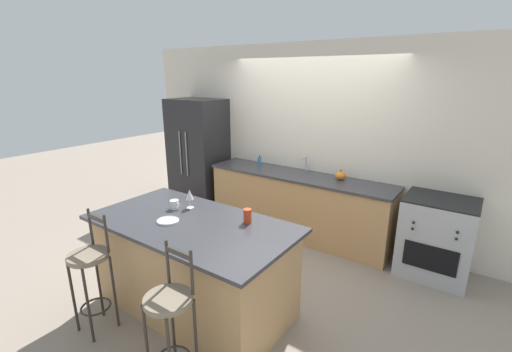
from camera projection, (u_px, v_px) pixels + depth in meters
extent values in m
plane|color=gray|center=(284.00, 242.00, 4.80)|extent=(18.00, 18.00, 0.00)
cube|color=beige|center=(310.00, 140.00, 4.95)|extent=(6.00, 0.07, 2.70)
cube|color=tan|center=(298.00, 205.00, 4.96)|extent=(2.67, 0.62, 0.88)
cube|color=#38383D|center=(299.00, 175.00, 4.83)|extent=(2.71, 0.65, 0.03)
cube|color=black|center=(299.00, 175.00, 4.83)|extent=(0.56, 0.34, 0.01)
cylinder|color=#ADAFB5|center=(306.00, 164.00, 4.96)|extent=(0.02, 0.02, 0.22)
cylinder|color=#ADAFB5|center=(304.00, 158.00, 4.89)|extent=(0.02, 0.12, 0.02)
cube|color=tan|center=(194.00, 267.00, 3.36)|extent=(1.89, 0.94, 0.90)
cube|color=#38383D|center=(191.00, 223.00, 3.22)|extent=(2.01, 1.06, 0.03)
cube|color=#232326|center=(199.00, 155.00, 5.83)|extent=(0.90, 0.67, 1.88)
cylinder|color=#939399|center=(180.00, 153.00, 5.57)|extent=(0.02, 0.02, 0.72)
cylinder|color=#939399|center=(187.00, 154.00, 5.49)|extent=(0.02, 0.02, 0.72)
cube|color=#ADAFB5|center=(436.00, 238.00, 3.94)|extent=(0.75, 0.64, 0.92)
cube|color=black|center=(430.00, 258.00, 3.71)|extent=(0.54, 0.01, 0.29)
cube|color=black|center=(442.00, 200.00, 3.80)|extent=(0.75, 0.64, 0.02)
cylinder|color=black|center=(413.00, 223.00, 3.72)|extent=(0.03, 0.02, 0.03)
cylinder|color=black|center=(458.00, 233.00, 3.49)|extent=(0.03, 0.02, 0.03)
cylinder|color=black|center=(413.00, 229.00, 3.74)|extent=(0.03, 0.02, 0.03)
cylinder|color=black|center=(456.00, 239.00, 3.51)|extent=(0.03, 0.02, 0.03)
cylinder|color=#332D28|center=(73.00, 296.00, 3.06)|extent=(0.02, 0.02, 0.73)
cylinder|color=#332D28|center=(88.00, 307.00, 2.92)|extent=(0.02, 0.02, 0.73)
cylinder|color=#332D28|center=(99.00, 283.00, 3.25)|extent=(0.02, 0.02, 0.73)
cylinder|color=#332D28|center=(114.00, 292.00, 3.11)|extent=(0.02, 0.02, 0.73)
torus|color=#332D28|center=(96.00, 307.00, 3.12)|extent=(0.27, 0.27, 0.02)
cylinder|color=#7F705B|center=(88.00, 256.00, 2.98)|extent=(0.34, 0.34, 0.04)
cylinder|color=#332D28|center=(90.00, 227.00, 3.08)|extent=(0.02, 0.02, 0.35)
cylinder|color=#332D28|center=(106.00, 234.00, 2.95)|extent=(0.02, 0.02, 0.35)
cube|color=#332D28|center=(96.00, 218.00, 2.98)|extent=(0.25, 0.02, 0.04)
cylinder|color=#332D28|center=(147.00, 348.00, 2.48)|extent=(0.02, 0.02, 0.73)
cylinder|color=#332D28|center=(173.00, 328.00, 2.68)|extent=(0.02, 0.02, 0.73)
cylinder|color=#332D28|center=(196.00, 342.00, 2.54)|extent=(0.02, 0.02, 0.73)
cylinder|color=#7F705B|center=(168.00, 300.00, 2.40)|extent=(0.34, 0.34, 0.04)
cylinder|color=#332D28|center=(168.00, 262.00, 2.51)|extent=(0.02, 0.02, 0.35)
cylinder|color=#332D28|center=(192.00, 273.00, 2.37)|extent=(0.02, 0.02, 0.35)
cube|color=#332D28|center=(178.00, 253.00, 2.41)|extent=(0.25, 0.02, 0.04)
cylinder|color=white|center=(168.00, 221.00, 3.22)|extent=(0.21, 0.21, 0.01)
torus|color=white|center=(168.00, 220.00, 3.22)|extent=(0.20, 0.20, 0.01)
cylinder|color=white|center=(190.00, 208.00, 3.55)|extent=(0.07, 0.07, 0.00)
cylinder|color=white|center=(190.00, 203.00, 3.54)|extent=(0.01, 0.01, 0.09)
cone|color=white|center=(190.00, 194.00, 3.51)|extent=(0.08, 0.08, 0.11)
cylinder|color=white|center=(174.00, 204.00, 3.52)|extent=(0.09, 0.09, 0.09)
torus|color=white|center=(177.00, 205.00, 3.49)|extent=(0.06, 0.01, 0.06)
cylinder|color=red|center=(247.00, 216.00, 3.18)|extent=(0.08, 0.08, 0.13)
ellipsoid|color=orange|center=(341.00, 176.00, 4.57)|extent=(0.14, 0.14, 0.11)
cylinder|color=brown|center=(341.00, 171.00, 4.55)|extent=(0.02, 0.02, 0.02)
cylinder|color=teal|center=(260.00, 161.00, 5.28)|extent=(0.06, 0.06, 0.12)
cylinder|color=black|center=(260.00, 156.00, 5.26)|extent=(0.02, 0.02, 0.03)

